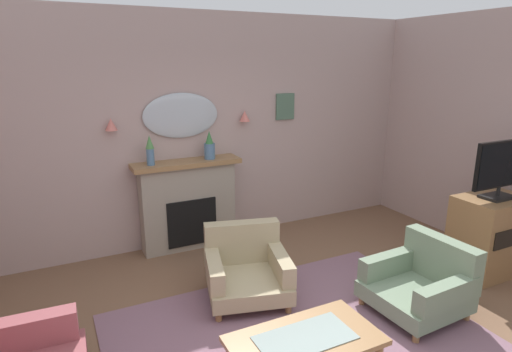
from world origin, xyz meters
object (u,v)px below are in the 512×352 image
Objects in this scene: wall_sconce_left at (111,124)px; fireplace at (188,205)px; mantel_vase_centre at (209,147)px; coffee_table at (305,345)px; tv_cabinet at (490,235)px; framed_picture at (285,107)px; wall_sconce_right at (245,116)px; tv_flatscreen at (502,168)px; armchair_in_corner at (422,282)px; armchair_beside_couch at (246,267)px; wall_mirror at (181,116)px; mantel_vase_right at (150,150)px.

fireplace is at bearing -6.16° from wall_sconce_left.
mantel_vase_centre is 0.33× the size of coffee_table.
tv_cabinet is (2.88, -2.18, -0.12)m from fireplace.
wall_sconce_left is 0.39× the size of framed_picture.
wall_sconce_right is at bearing -174.73° from framed_picture.
framed_picture is 2.77m from tv_flatscreen.
framed_picture reaches higher than armchair_in_corner.
armchair_in_corner is at bearing -36.04° from armchair_beside_couch.
tv_cabinet is 1.07× the size of tv_flatscreen.
coffee_table is 1.64m from armchair_in_corner.
fireplace is 1.62× the size of tv_flatscreen.
wall_sconce_right is 0.66m from framed_picture.
tv_flatscreen reaches higher than tv_cabinet.
fireplace is 1.38m from wall_sconce_right.
armchair_beside_couch is 1.74m from armchair_in_corner.
wall_sconce_left reaches higher than armchair_in_corner.
wall_mirror reaches higher than mantel_vase_centre.
wall_sconce_left is 0.16× the size of armchair_in_corner.
armchair_in_corner is at bearing -88.46° from framed_picture.
coffee_table is (-1.52, -2.96, -1.37)m from framed_picture.
wall_mirror is at bearing 140.87° from tv_flatscreen.
wall_mirror reaches higher than armchair_beside_couch.
tv_cabinet is (2.90, 0.63, 0.07)m from coffee_table.
tv_cabinet is (3.33, -2.15, -0.90)m from mantel_vase_right.
tv_flatscreen reaches higher than mantel_vase_right.
wall_sconce_left reaches higher than tv_flatscreen.
armchair_beside_couch is at bearing -130.68° from framed_picture.
armchair_in_corner is 1.34m from tv_cabinet.
tv_flatscreen is at bearing -33.12° from mantel_vase_right.
coffee_table is 2.96m from tv_cabinet.
mantel_vase_right reaches higher than tv_cabinet.
armchair_beside_couch and armchair_in_corner have the same top height.
armchair_in_corner is 1.63m from tv_flatscreen.
mantel_vase_right is 0.52m from wall_sconce_left.
mantel_vase_right is at bearing 147.13° from tv_cabinet.
coffee_table is 1.42m from armchair_beside_couch.
tv_flatscreen is at bearing -31.57° from wall_sconce_left.
framed_picture is 0.36× the size of armchair_beside_couch.
mantel_vase_centre is at bearing 83.46° from coffee_table.
wall_mirror is 3.24m from coffee_table.
wall_sconce_right is at bearing 6.16° from fireplace.
framed_picture is at bearing 5.27° from mantel_vase_right.
mantel_vase_right is 0.40× the size of tv_cabinet.
mantel_vase_centre is 2.95m from coffee_table.
tv_flatscreen is (2.90, 0.61, 0.86)m from coffee_table.
fireplace is at bearing 96.63° from armchair_beside_couch.
mantel_vase_right is 2.00m from framed_picture.
wall_sconce_right reaches higher than armchair_in_corner.
armchair_in_corner is 0.95× the size of tv_cabinet.
tv_cabinet is (2.71, -0.77, 0.15)m from armchair_beside_couch.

